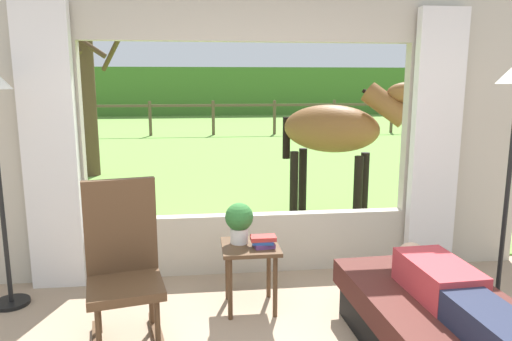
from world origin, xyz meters
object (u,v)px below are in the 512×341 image
recliner_sofa (446,335)px  pasture_tree (88,101)px  rocking_chair (123,266)px  reclining_person (454,293)px  side_table (250,256)px  horse (337,130)px  book_stack (263,241)px  potted_plant (239,220)px

recliner_sofa → pasture_tree: size_ratio=0.58×
rocking_chair → reclining_person: bearing=-28.6°
side_table → horse: 2.78m
recliner_sofa → rocking_chair: (-2.02, 0.56, 0.33)m
recliner_sofa → rocking_chair: bearing=162.0°
reclining_person → horse: bearing=83.6°
book_stack → rocking_chair: bearing=-162.1°
reclining_person → potted_plant: potted_plant is taller
potted_plant → horse: size_ratio=0.18×
potted_plant → pasture_tree: bearing=112.7°
book_stack → potted_plant: bearing=145.9°
reclining_person → horse: 3.37m
potted_plant → recliner_sofa: bearing=-39.7°
pasture_tree → reclining_person: bearing=-61.8°
rocking_chair → side_table: rocking_chair is taller
potted_plant → book_stack: size_ratio=1.66×
side_table → recliner_sofa: bearing=-39.9°
recliner_sofa → reclining_person: reclining_person is taller
potted_plant → pasture_tree: (-2.30, 5.50, 0.70)m
pasture_tree → side_table: bearing=-66.8°
horse → potted_plant: bearing=0.6°
rocking_chair → book_stack: bearing=6.1°
horse → pasture_tree: pasture_tree is taller
side_table → potted_plant: size_ratio=1.63×
side_table → book_stack: book_stack is taller
recliner_sofa → reclining_person: (0.00, -0.05, 0.30)m
reclining_person → book_stack: (-1.03, 0.93, 0.04)m
horse → pasture_tree: bearing=-98.1°
recliner_sofa → horse: horse is taller
rocking_chair → recliner_sofa: bearing=-27.3°
side_table → horse: (1.34, 2.32, 0.73)m
recliner_sofa → reclining_person: bearing=-92.5°
rocking_chair → pasture_tree: bearing=92.2°
potted_plant → side_table: bearing=-36.9°
side_table → potted_plant: bearing=143.1°
reclining_person → book_stack: size_ratio=7.45×
side_table → book_stack: bearing=-31.6°
potted_plant → pasture_tree: size_ratio=0.11×
pasture_tree → horse: bearing=-41.0°
side_table → book_stack: 0.18m
horse → reclining_person: bearing=29.0°
recliner_sofa → horse: bearing=83.5°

